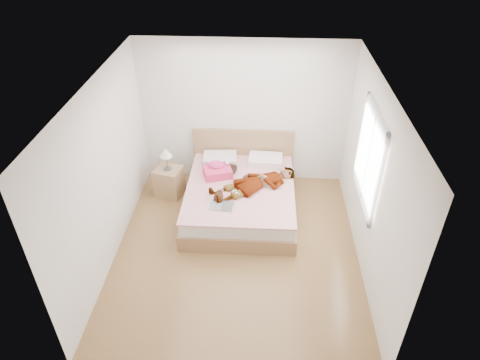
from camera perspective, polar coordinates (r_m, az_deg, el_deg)
The scene contains 11 objects.
ground at distance 6.55m, azimuth -0.43°, elevation -9.30°, with size 4.00×4.00×0.00m, color #4F3218.
woman at distance 6.90m, azimuth 2.11°, elevation -0.09°, with size 0.57×1.53×0.21m, color white.
hair at distance 7.34m, azimuth -2.26°, elevation 1.67°, with size 0.48×0.59×0.09m, color black.
phone at distance 7.20m, azimuth -1.77°, elevation 2.46°, with size 0.05×0.10×0.01m, color silver.
room_shell at distance 6.04m, azimuth 16.78°, elevation 2.74°, with size 4.00×4.00×4.00m.
bed at distance 7.16m, azimuth 0.08°, elevation -1.95°, with size 1.80×2.08×1.00m.
towel at distance 7.18m, azimuth -3.07°, elevation 1.32°, with size 0.54×0.48×0.24m.
magazine at distance 6.53m, azimuth -2.50°, elevation -3.45°, with size 0.42×0.30×0.02m.
coffee_mug at distance 6.70m, azimuth -0.66°, elevation -1.86°, with size 0.13×0.11×0.10m.
plush_toy at distance 6.63m, azimuth -2.85°, elevation -2.14°, with size 0.17×0.24×0.13m.
nightstand at distance 7.56m, azimuth -9.47°, elevation 0.05°, with size 0.52×0.48×0.94m.
Camera 1 is at (0.32, -4.70, 4.55)m, focal length 32.00 mm.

